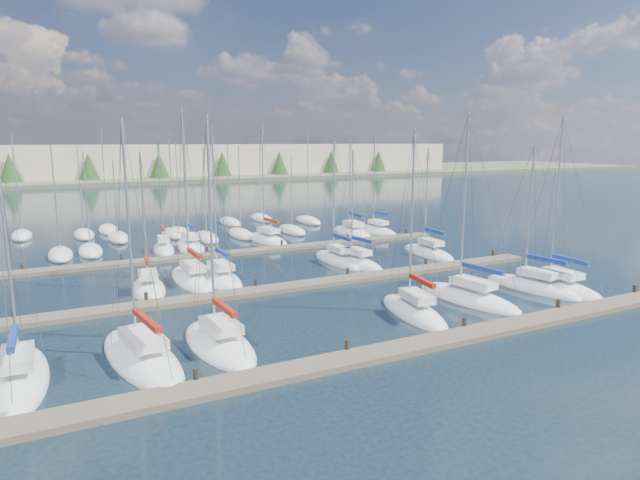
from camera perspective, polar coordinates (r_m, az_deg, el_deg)
name	(u,v)px	position (r m, az deg, el deg)	size (l,w,h in m)	color
ground	(182,216)	(82.82, -14.48, 2.48)	(400.00, 400.00, 0.00)	#1A2934
dock_near	(419,345)	(30.21, 10.47, -10.96)	(44.00, 1.93, 1.10)	#6B5E4C
dock_mid	(308,284)	(41.62, -1.25, -4.76)	(44.00, 1.93, 1.10)	#6B5E4C
dock_far	(249,252)	(54.25, -7.63, -1.23)	(44.00, 1.93, 1.10)	#6B5E4C
sailboat_d	(414,312)	(35.55, 9.95, -7.56)	(3.49, 7.93, 12.69)	white
sailboat_j	(220,278)	(43.99, -10.64, -4.06)	(2.93, 7.82, 13.11)	white
sailboat_k	(337,260)	(49.77, 1.82, -2.16)	(2.20, 7.89, 12.17)	white
sailboat_l	(356,263)	(48.56, 3.83, -2.52)	(3.30, 7.35, 11.05)	white
sailboat_m	(428,253)	(54.09, 11.48, -1.36)	(2.98, 8.08, 11.23)	white
sailboat_e	(468,298)	(39.52, 15.50, -5.94)	(3.99, 9.05, 13.83)	white
sailboat_n	(164,249)	(57.04, -16.32, -0.93)	(2.88, 6.91, 12.39)	white
sailboat_b	(142,357)	(29.60, -18.49, -11.77)	(4.30, 9.85, 12.98)	white
sailboat_p	(267,240)	(60.25, -5.68, 0.02)	(3.70, 8.27, 13.58)	white
sailboat_f	(532,287)	(43.85, 21.69, -4.69)	(3.37, 8.28, 11.68)	white
sailboat_q	(352,233)	(64.91, 3.41, 0.80)	(3.48, 8.44, 12.01)	white
sailboat_r	(376,231)	(66.12, 6.03, 0.96)	(2.88, 7.76, 12.61)	white
sailboat_i	(192,279)	(44.21, -13.51, -4.09)	(2.74, 8.94, 14.43)	white
sailboat_o	(190,247)	(57.69, -13.68, -0.69)	(2.84, 7.27, 13.60)	white
sailboat_c	(219,343)	(30.38, -10.70, -10.79)	(3.43, 8.08, 13.25)	white
sailboat_g	(557,287)	(44.57, 23.95, -4.61)	(3.30, 8.31, 13.65)	white
sailboat_a	(20,378)	(29.46, -29.40, -12.72)	(2.62, 8.43, 12.09)	white
sailboat_h	(148,289)	(42.33, -17.83, -4.97)	(3.01, 6.58, 11.10)	white
distant_boats	(176,233)	(66.18, -15.13, 0.75)	(36.93, 20.75, 13.30)	#9EA0A5
shoreline	(64,154)	(170.09, -25.68, 8.28)	(400.00, 60.00, 38.00)	#666B51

